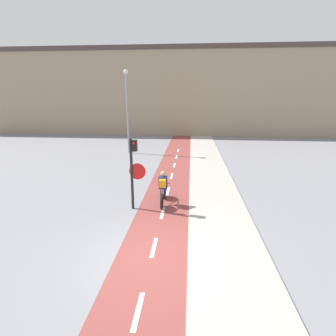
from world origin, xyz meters
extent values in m
plane|color=gray|center=(0.00, 0.00, 0.00)|extent=(120.00, 120.00, 0.00)
cube|color=brown|center=(0.00, 0.00, 0.01)|extent=(2.10, 60.00, 0.02)
cube|color=white|center=(0.00, -2.00, 0.02)|extent=(0.12, 1.10, 0.00)
cube|color=white|center=(0.00, 0.50, 0.02)|extent=(0.12, 1.10, 0.00)
cube|color=white|center=(0.00, 3.00, 0.02)|extent=(0.12, 1.10, 0.00)
cube|color=white|center=(0.00, 5.50, 0.02)|extent=(0.12, 1.10, 0.00)
cube|color=white|center=(0.00, 8.00, 0.02)|extent=(0.12, 1.10, 0.00)
cube|color=white|center=(0.00, 10.50, 0.02)|extent=(0.12, 1.10, 0.00)
cube|color=white|center=(0.00, 13.00, 0.02)|extent=(0.12, 1.10, 0.00)
cube|color=white|center=(0.00, 15.50, 0.02)|extent=(0.12, 1.10, 0.00)
cube|color=#A8A399|center=(2.25, 0.00, 0.03)|extent=(2.40, 60.00, 0.05)
cube|color=gray|center=(0.00, 26.53, 4.72)|extent=(60.00, 5.00, 9.45)
cube|color=#473D38|center=(0.00, 26.53, 9.70)|extent=(60.00, 5.20, 0.50)
cylinder|color=black|center=(-1.28, 3.36, 1.47)|extent=(0.11, 0.11, 2.94)
cube|color=black|center=(-1.13, 3.36, 2.67)|extent=(0.20, 0.20, 0.44)
sphere|color=red|center=(-1.13, 3.25, 2.78)|extent=(0.09, 0.09, 0.09)
cone|color=red|center=(-1.05, 3.36, 1.62)|extent=(0.67, 0.01, 0.67)
cone|color=silver|center=(-1.05, 3.36, 1.62)|extent=(0.60, 0.02, 0.60)
cylinder|color=gray|center=(-4.01, 14.28, 3.11)|extent=(0.14, 0.14, 6.22)
sphere|color=silver|center=(-4.01, 14.28, 6.32)|extent=(0.36, 0.36, 0.36)
cylinder|color=black|center=(-0.07, 3.43, 0.33)|extent=(0.07, 0.65, 0.65)
cylinder|color=black|center=(-0.07, 4.57, 0.33)|extent=(0.07, 0.65, 0.65)
cylinder|color=navy|center=(-0.07, 4.22, 0.50)|extent=(0.04, 0.72, 0.41)
cylinder|color=navy|center=(-0.07, 3.69, 0.51)|extent=(0.04, 0.38, 0.43)
cylinder|color=navy|center=(-0.07, 4.04, 0.70)|extent=(0.04, 1.06, 0.07)
cylinder|color=navy|center=(-0.07, 3.65, 0.32)|extent=(0.04, 0.43, 0.05)
cylinder|color=black|center=(-0.07, 4.57, 0.73)|extent=(0.46, 0.03, 0.03)
cube|color=navy|center=(-0.07, 3.91, 1.00)|extent=(0.36, 0.31, 0.59)
sphere|color=tan|center=(-0.07, 3.95, 1.37)|extent=(0.22, 0.22, 0.22)
cylinder|color=#232328|center=(-0.17, 3.88, 0.56)|extent=(0.04, 0.07, 0.41)
cylinder|color=#232328|center=(0.03, 3.88, 0.56)|extent=(0.04, 0.07, 0.41)
cube|color=orange|center=(-0.07, 3.73, 1.02)|extent=(0.28, 0.23, 0.39)
camera|label=1|loc=(1.06, -6.60, 4.56)|focal=28.00mm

